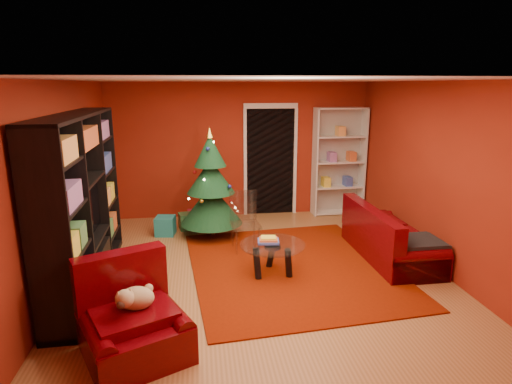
{
  "coord_description": "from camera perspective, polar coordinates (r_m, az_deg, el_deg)",
  "views": [
    {
      "loc": [
        -0.79,
        -5.48,
        2.55
      ],
      "look_at": [
        0.0,
        0.4,
        1.05
      ],
      "focal_mm": 30.0,
      "sensor_mm": 36.0,
      "label": 1
    }
  ],
  "objects": [
    {
      "name": "floor",
      "position": [
        6.11,
        0.51,
        -10.75
      ],
      "size": [
        5.0,
        5.5,
        0.05
      ],
      "primitive_type": "cube",
      "color": "#935D32",
      "rests_on": "ground"
    },
    {
      "name": "ceiling",
      "position": [
        5.54,
        0.57,
        14.96
      ],
      "size": [
        5.0,
        5.5,
        0.05
      ],
      "primitive_type": "cube",
      "color": "silver",
      "rests_on": "wall_back"
    },
    {
      "name": "wall_back",
      "position": [
        8.39,
        -2.18,
        5.6
      ],
      "size": [
        5.0,
        0.05,
        2.6
      ],
      "primitive_type": "cube",
      "color": "maroon",
      "rests_on": "ground"
    },
    {
      "name": "wall_left",
      "position": [
        5.88,
        -24.6,
        0.61
      ],
      "size": [
        0.05,
        5.5,
        2.6
      ],
      "primitive_type": "cube",
      "color": "maroon",
      "rests_on": "ground"
    },
    {
      "name": "wall_right",
      "position": [
        6.53,
        23.06,
        2.0
      ],
      "size": [
        0.05,
        5.5,
        2.6
      ],
      "primitive_type": "cube",
      "color": "maroon",
      "rests_on": "ground"
    },
    {
      "name": "doorway",
      "position": [
        8.46,
        1.92,
        3.96
      ],
      "size": [
        1.06,
        0.6,
        2.16
      ],
      "primitive_type": null,
      "color": "black",
      "rests_on": "floor"
    },
    {
      "name": "rug",
      "position": [
        6.23,
        4.75,
        -9.91
      ],
      "size": [
        3.06,
        3.48,
        0.02
      ],
      "primitive_type": "cube",
      "rotation": [
        0.0,
        0.0,
        0.09
      ],
      "color": "#701802",
      "rests_on": "floor"
    },
    {
      "name": "media_unit",
      "position": [
        5.81,
        -22.19,
        -1.3
      ],
      "size": [
        0.52,
        2.89,
        2.21
      ],
      "primitive_type": null,
      "rotation": [
        0.0,
        0.0,
        0.03
      ],
      "color": "black",
      "rests_on": "floor"
    },
    {
      "name": "christmas_tree",
      "position": [
        7.24,
        -6.04,
        1.01
      ],
      "size": [
        1.4,
        1.4,
        1.88
      ],
      "primitive_type": null,
      "rotation": [
        0.0,
        0.0,
        0.43
      ],
      "color": "#0F381D",
      "rests_on": "floor"
    },
    {
      "name": "gift_box_teal",
      "position": [
        7.62,
        -12.0,
        -4.42
      ],
      "size": [
        0.36,
        0.36,
        0.32
      ],
      "primitive_type": "cube",
      "rotation": [
        0.0,
        0.0,
        -0.14
      ],
      "color": "teal",
      "rests_on": "floor"
    },
    {
      "name": "gift_box_green",
      "position": [
        7.85,
        -9.14,
        -3.86
      ],
      "size": [
        0.34,
        0.34,
        0.29
      ],
      "primitive_type": "cube",
      "rotation": [
        0.0,
        0.0,
        0.22
      ],
      "color": "#2C6434",
      "rests_on": "floor"
    },
    {
      "name": "gift_box_red",
      "position": [
        8.18,
        -8.26,
        -3.26
      ],
      "size": [
        0.24,
        0.24,
        0.24
      ],
      "primitive_type": "cube",
      "rotation": [
        0.0,
        0.0,
        0.0
      ],
      "color": "maroon",
      "rests_on": "floor"
    },
    {
      "name": "white_bookshelf",
      "position": [
        8.64,
        10.99,
        3.96
      ],
      "size": [
        1.02,
        0.39,
        2.17
      ],
      "primitive_type": null,
      "rotation": [
        0.0,
        0.0,
        0.03
      ],
      "color": "white",
      "rests_on": "floor"
    },
    {
      "name": "armchair",
      "position": [
        4.37,
        -15.92,
        -16.06
      ],
      "size": [
        1.31,
        1.31,
        0.77
      ],
      "primitive_type": null,
      "rotation": [
        0.0,
        0.0,
        0.44
      ],
      "color": "#450207",
      "rests_on": "rug"
    },
    {
      "name": "dog",
      "position": [
        4.34,
        -15.65,
        -13.48
      ],
      "size": [
        0.49,
        0.44,
        0.25
      ],
      "primitive_type": null,
      "rotation": [
        0.0,
        0.0,
        0.44
      ],
      "color": "#CEBB8F",
      "rests_on": "armchair"
    },
    {
      "name": "sofa",
      "position": [
        6.73,
        17.58,
        -5.13
      ],
      "size": [
        0.88,
        1.88,
        0.8
      ],
      "primitive_type": null,
      "rotation": [
        0.0,
        0.0,
        1.59
      ],
      "color": "#450207",
      "rests_on": "rug"
    },
    {
      "name": "coffee_table",
      "position": [
        5.91,
        2.2,
        -8.92
      ],
      "size": [
        0.99,
        0.99,
        0.55
      ],
      "primitive_type": null,
      "rotation": [
        0.0,
        0.0,
        -0.12
      ],
      "color": "gray",
      "rests_on": "rug"
    },
    {
      "name": "acrylic_chair",
      "position": [
        6.67,
        -1.4,
        -4.44
      ],
      "size": [
        0.47,
        0.51,
        0.84
      ],
      "primitive_type": null,
      "rotation": [
        0.0,
        0.0,
        0.09
      ],
      "color": "#66605B",
      "rests_on": "rug"
    }
  ]
}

